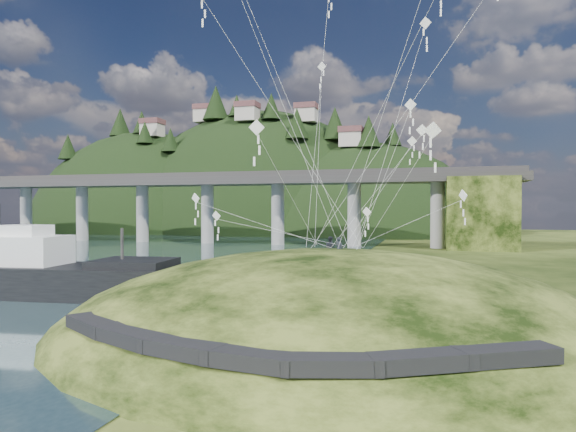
# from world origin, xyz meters

# --- Properties ---
(ground) EXTENTS (320.00, 320.00, 0.00)m
(ground) POSITION_xyz_m (0.00, 0.00, 0.00)
(ground) COLOR black
(ground) RESTS_ON ground
(grass_hill) EXTENTS (36.00, 32.00, 13.00)m
(grass_hill) POSITION_xyz_m (8.00, 2.00, -1.50)
(grass_hill) COLOR black
(grass_hill) RESTS_ON ground
(footpath) EXTENTS (22.29, 5.84, 0.83)m
(footpath) POSITION_xyz_m (7.46, -9.74, 2.08)
(footpath) COLOR black
(footpath) RESTS_ON ground
(bridge) EXTENTS (160.00, 11.00, 15.00)m
(bridge) POSITION_xyz_m (-26.46, 70.07, 9.70)
(bridge) COLOR #2D2B2B
(bridge) RESTS_ON ground
(far_ridge) EXTENTS (153.00, 70.00, 94.50)m
(far_ridge) POSITION_xyz_m (-43.58, 122.17, -7.44)
(far_ridge) COLOR black
(far_ridge) RESTS_ON ground
(work_barge) EXTENTS (23.20, 8.56, 7.94)m
(work_barge) POSITION_xyz_m (-17.56, 7.52, 1.99)
(work_barge) COLOR black
(work_barge) RESTS_ON ground
(wooden_dock) EXTENTS (16.28, 4.86, 1.15)m
(wooden_dock) POSITION_xyz_m (-7.52, 7.51, 0.51)
(wooden_dock) COLOR #331915
(wooden_dock) RESTS_ON ground
(kite_flyers) EXTENTS (1.57, 1.72, 1.56)m
(kite_flyers) POSITION_xyz_m (7.50, 4.56, 5.68)
(kite_flyers) COLOR #23262F
(kite_flyers) RESTS_ON ground
(kite_swarm) EXTENTS (20.99, 18.15, 21.65)m
(kite_swarm) POSITION_xyz_m (7.81, 4.24, 16.35)
(kite_swarm) COLOR white
(kite_swarm) RESTS_ON ground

